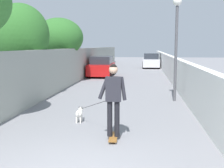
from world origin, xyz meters
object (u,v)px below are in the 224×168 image
at_px(car_near, 102,67).
at_px(car_far, 151,61).
at_px(lamp_post, 177,31).
at_px(skateboard, 113,137).
at_px(tree_left_far, 20,36).
at_px(dog, 80,113).
at_px(tree_left_mid, 59,38).
at_px(person_skateboarder, 113,94).

relative_size(car_near, car_far, 1.01).
height_order(lamp_post, skateboard, lamp_post).
height_order(tree_left_far, car_near, tree_left_far).
bearing_deg(dog, car_near, 5.67).
height_order(lamp_post, car_near, lamp_post).
bearing_deg(car_far, tree_left_far, 161.28).
bearing_deg(tree_left_mid, tree_left_far, 179.10).
relative_size(tree_left_mid, tree_left_far, 0.97).
relative_size(tree_left_far, car_far, 1.07).
height_order(tree_left_far, car_far, tree_left_far).
bearing_deg(lamp_post, dog, 138.99).
height_order(lamp_post, person_skateboarder, lamp_post).
xyz_separation_m(tree_left_mid, car_far, (12.84, -6.13, -2.13)).
bearing_deg(person_skateboarder, car_near, 9.74).
bearing_deg(car_far, skateboard, 176.49).
distance_m(lamp_post, person_skateboarder, 5.94).
distance_m(skateboard, dog, 1.96).
height_order(tree_left_far, person_skateboarder, tree_left_far).
relative_size(dog, car_far, 0.46).
distance_m(skateboard, car_far, 23.75).
relative_size(tree_left_mid, skateboard, 5.07).
height_order(skateboard, dog, dog).
distance_m(person_skateboarder, car_far, 23.74).
relative_size(tree_left_far, car_near, 1.06).
relative_size(dog, car_near, 0.46).
distance_m(tree_left_far, skateboard, 7.67).
xyz_separation_m(tree_left_mid, car_near, (3.89, -2.14, -2.13)).
height_order(tree_left_mid, skateboard, tree_left_mid).
relative_size(tree_left_far, dog, 2.31).
distance_m(car_near, car_far, 9.80).
bearing_deg(tree_left_mid, car_far, -25.51).
distance_m(tree_left_mid, skateboard, 12.14).
distance_m(tree_left_mid, tree_left_far, 5.50).
relative_size(tree_left_mid, lamp_post, 0.95).
bearing_deg(car_near, skateboard, -170.26).
bearing_deg(person_skateboarder, dog, 38.73).
xyz_separation_m(lamp_post, skateboard, (-5.28, 2.05, -2.89)).
relative_size(skateboard, dog, 0.44).
xyz_separation_m(lamp_post, car_far, (18.42, 0.60, -2.24)).
distance_m(dog, car_far, 22.34).
bearing_deg(car_near, tree_left_mid, 151.11).
bearing_deg(dog, car_far, -6.86).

